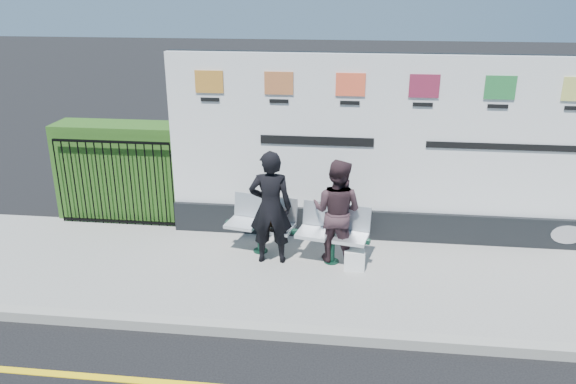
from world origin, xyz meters
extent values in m
cube|color=gray|center=(0.00, 2.50, 0.06)|extent=(14.00, 3.00, 0.12)
cube|color=gray|center=(0.00, 1.00, 0.07)|extent=(14.00, 0.18, 0.14)
cube|color=black|center=(0.50, 3.85, 0.37)|extent=(8.00, 0.30, 0.50)
cube|color=silver|center=(0.50, 3.85, 1.87)|extent=(8.00, 0.14, 2.50)
cube|color=#285118|center=(-4.58, 4.30, 0.97)|extent=(2.35, 0.70, 1.70)
imported|color=black|center=(-1.70, 2.79, 0.99)|extent=(0.67, 0.47, 1.75)
imported|color=#342227|center=(-0.72, 2.92, 0.92)|extent=(0.94, 0.83, 1.61)
cube|color=black|center=(-1.63, 3.02, 0.70)|extent=(0.29, 0.18, 0.21)
cube|color=silver|center=(-0.43, 2.65, 0.27)|extent=(0.30, 0.18, 0.30)
camera|label=1|loc=(-0.53, -4.83, 4.12)|focal=35.00mm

